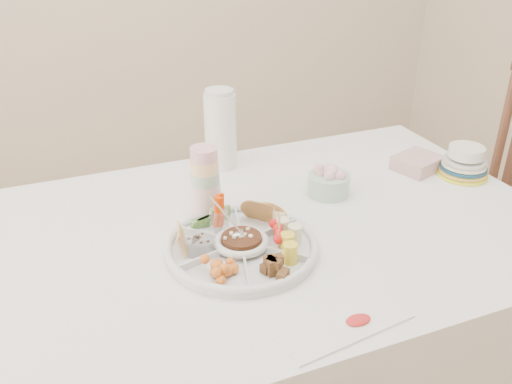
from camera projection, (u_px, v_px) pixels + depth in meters
name	position (u px, v px, depth m)	size (l,w,h in m)	color
dining_table	(277.00, 329.00, 1.66)	(1.52, 1.02, 0.76)	white
chair	(483.00, 208.00, 2.03)	(0.44, 0.44, 1.06)	brown
party_tray	(241.00, 244.00, 1.36)	(0.38, 0.38, 0.04)	white
bean_dip	(241.00, 242.00, 1.35)	(0.10, 0.10, 0.04)	#452311
tortillas	(261.00, 213.00, 1.45)	(0.11, 0.11, 0.07)	#AC6230
carrot_cucumber	(213.00, 209.00, 1.43)	(0.10, 0.10, 0.09)	#EB3A00
pita_raisins	(189.00, 240.00, 1.33)	(0.12, 0.12, 0.06)	#D9AF5E
cherries	(218.00, 268.00, 1.24)	(0.10, 0.10, 0.04)	orange
granola_chunks	(274.00, 264.00, 1.26)	(0.09, 0.09, 0.04)	brown
banana_tomato	(293.00, 228.00, 1.35)	(0.12, 0.12, 0.09)	#CCC66B
cup_stack	(205.00, 179.00, 1.47)	(0.08, 0.08, 0.23)	#CCF1C3
thermos	(220.00, 128.00, 1.76)	(0.10, 0.10, 0.27)	white
flower_bowl	(329.00, 180.00, 1.62)	(0.13, 0.13, 0.09)	#A8C9B8
napkin_stack	(417.00, 163.00, 1.78)	(0.14, 0.12, 0.05)	#CC9B9E
plate_stack	(465.00, 161.00, 1.73)	(0.16, 0.16, 0.10)	gold
placemat	(346.00, 326.00, 1.12)	(0.29, 0.10, 0.01)	white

